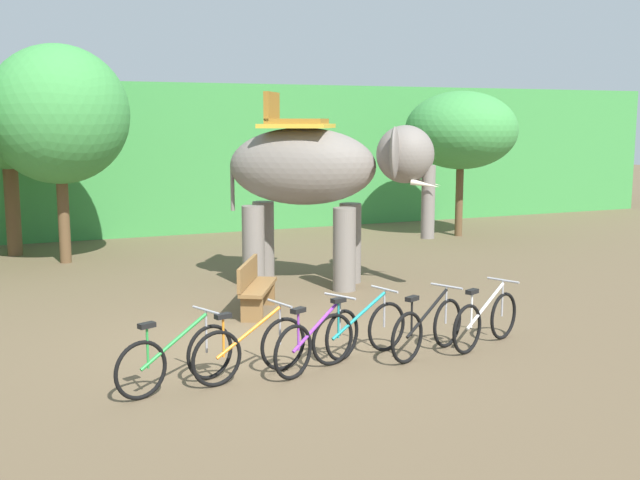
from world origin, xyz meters
name	(u,v)px	position (x,y,z in m)	size (l,w,h in m)	color
ground_plane	(274,341)	(0.00, 0.00, 0.00)	(80.00, 80.00, 0.00)	brown
foliage_hedge	(121,156)	(0.00, 14.08, 2.14)	(36.00, 6.00, 4.28)	#3D8E42
tree_left	(8,127)	(-3.32, 9.34, 3.07)	(2.59, 2.59, 4.13)	brown
tree_right	(58,115)	(-2.28, 7.86, 3.36)	(3.13, 3.13, 4.92)	brown
tree_far_left	(461,131)	(8.34, 7.84, 2.96)	(3.12, 3.12, 4.05)	brown
elephant	(319,174)	(2.14, 3.33, 2.20)	(3.99, 3.32, 3.78)	slate
bike_green	(176,358)	(-1.79, -1.49, 0.39)	(1.60, 0.76, 0.92)	black
bike_orange	(251,349)	(-0.83, -1.46, 0.39)	(1.66, 0.62, 0.92)	black
bike_purple	(318,341)	(0.09, -1.48, 0.39)	(1.54, 0.86, 0.92)	black
bike_teal	(360,331)	(0.81, -1.25, 0.39)	(1.66, 0.64, 0.92)	black
bike_black	(428,328)	(1.73, -1.49, 0.39)	(1.57, 0.82, 0.92)	black
bike_white	(486,320)	(2.72, -1.46, 0.39)	(1.58, 0.80, 0.92)	black
wooden_bench	(254,285)	(0.26, 1.70, 0.48)	(1.08, 1.51, 0.89)	brown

